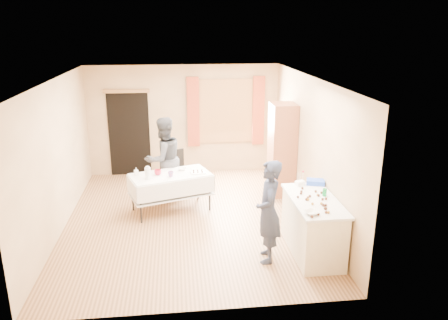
{
  "coord_description": "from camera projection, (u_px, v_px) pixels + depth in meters",
  "views": [
    {
      "loc": [
        -0.2,
        -7.49,
        3.5
      ],
      "look_at": [
        0.65,
        0.0,
        1.14
      ],
      "focal_mm": 35.0,
      "sensor_mm": 36.0,
      "label": 1
    }
  ],
  "objects": [
    {
      "name": "mixing_bowl",
      "position": [
        312.0,
        213.0,
        6.19
      ],
      "size": [
        0.3,
        0.3,
        0.05
      ],
      "primitive_type": "imported",
      "rotation": [
        0.0,
        0.0,
        0.28
      ],
      "color": "white",
      "rests_on": "counter"
    },
    {
      "name": "wall_front",
      "position": [
        196.0,
        218.0,
        5.16
      ],
      "size": [
        4.5,
        0.02,
        2.6
      ],
      "primitive_type": "cube",
      "color": "tan",
      "rests_on": "floor"
    },
    {
      "name": "floor",
      "position": [
        190.0,
        220.0,
        8.17
      ],
      "size": [
        4.5,
        5.5,
        0.02
      ],
      "primitive_type": "cube",
      "color": "#9E7047",
      "rests_on": "ground"
    },
    {
      "name": "chair",
      "position": [
        179.0,
        181.0,
        9.3
      ],
      "size": [
        0.51,
        0.51,
        0.95
      ],
      "rotation": [
        0.0,
        0.0,
        0.39
      ],
      "color": "black",
      "rests_on": "floor"
    },
    {
      "name": "bottle",
      "position": [
        136.0,
        172.0,
        8.23
      ],
      "size": [
        0.1,
        0.1,
        0.16
      ],
      "primitive_type": "imported",
      "rotation": [
        0.0,
        0.0,
        0.25
      ],
      "color": "white",
      "rests_on": "party_table"
    },
    {
      "name": "counter",
      "position": [
        313.0,
        226.0,
        6.86
      ],
      "size": [
        0.7,
        1.47,
        0.91
      ],
      "color": "beige",
      "rests_on": "floor"
    },
    {
      "name": "wall_left",
      "position": [
        57.0,
        157.0,
        7.53
      ],
      "size": [
        0.02,
        5.5,
        2.6
      ],
      "primitive_type": "cube",
      "color": "tan",
      "rests_on": "floor"
    },
    {
      "name": "wall_right",
      "position": [
        311.0,
        149.0,
        8.02
      ],
      "size": [
        0.02,
        5.5,
        2.6
      ],
      "primitive_type": "cube",
      "color": "tan",
      "rests_on": "floor"
    },
    {
      "name": "cabinet",
      "position": [
        282.0,
        150.0,
        9.11
      ],
      "size": [
        0.5,
        0.6,
        1.95
      ],
      "primitive_type": "cube",
      "color": "brown",
      "rests_on": "floor"
    },
    {
      "name": "blue_basket",
      "position": [
        316.0,
        182.0,
        7.34
      ],
      "size": [
        0.35,
        0.28,
        0.08
      ],
      "primitive_type": "cube",
      "rotation": [
        0.0,
        0.0,
        -0.31
      ],
      "color": "blue",
      "rests_on": "counter"
    },
    {
      "name": "cake_balls",
      "position": [
        315.0,
        201.0,
        6.62
      ],
      "size": [
        0.47,
        1.13,
        0.04
      ],
      "color": "#3F2314",
      "rests_on": "counter"
    },
    {
      "name": "small_bowl",
      "position": [
        182.0,
        169.0,
        8.55
      ],
      "size": [
        0.3,
        0.3,
        0.05
      ],
      "primitive_type": "imported",
      "rotation": [
        0.0,
        0.0,
        0.58
      ],
      "color": "white",
      "rests_on": "party_table"
    },
    {
      "name": "doorway",
      "position": [
        129.0,
        134.0,
        10.32
      ],
      "size": [
        0.95,
        0.04,
        2.0
      ],
      "primitive_type": "cube",
      "color": "black",
      "rests_on": "floor"
    },
    {
      "name": "woman",
      "position": [
        164.0,
        159.0,
        8.88
      ],
      "size": [
        1.44,
        1.42,
        1.73
      ],
      "primitive_type": "imported",
      "rotation": [
        0.0,
        0.0,
        3.72
      ],
      "color": "black",
      "rests_on": "floor"
    },
    {
      "name": "curtain_left",
      "position": [
        193.0,
        112.0,
        10.27
      ],
      "size": [
        0.28,
        0.06,
        1.65
      ],
      "primitive_type": "cube",
      "color": "#A63F24",
      "rests_on": "wall_back"
    },
    {
      "name": "cup_rainbow",
      "position": [
        171.0,
        174.0,
        8.18
      ],
      "size": [
        0.18,
        0.18,
        0.1
      ],
      "primitive_type": "imported",
      "rotation": [
        0.0,
        0.0,
        0.36
      ],
      "color": "red",
      "rests_on": "party_table"
    },
    {
      "name": "pitcher",
      "position": [
        148.0,
        173.0,
        8.03
      ],
      "size": [
        0.14,
        0.14,
        0.22
      ],
      "primitive_type": "cylinder",
      "rotation": [
        0.0,
        0.0,
        0.37
      ],
      "color": "silver",
      "rests_on": "party_table"
    },
    {
      "name": "cup_red",
      "position": [
        158.0,
        172.0,
        8.27
      ],
      "size": [
        0.18,
        0.18,
        0.1
      ],
      "primitive_type": "imported",
      "rotation": [
        0.0,
        0.0,
        0.2
      ],
      "color": "#AD172F",
      "rests_on": "party_table"
    },
    {
      "name": "wall_back",
      "position": [
        184.0,
        120.0,
        10.39
      ],
      "size": [
        4.5,
        0.02,
        2.6
      ],
      "primitive_type": "cube",
      "color": "tan",
      "rests_on": "floor"
    },
    {
      "name": "girl",
      "position": [
        269.0,
        212.0,
        6.55
      ],
      "size": [
        0.69,
        0.54,
        1.6
      ],
      "primitive_type": "imported",
      "rotation": [
        0.0,
        0.0,
        -1.71
      ],
      "color": "#1C233A",
      "rests_on": "floor"
    },
    {
      "name": "foam_block",
      "position": [
        300.0,
        183.0,
        7.28
      ],
      "size": [
        0.18,
        0.15,
        0.08
      ],
      "primitive_type": "cube",
      "rotation": [
        0.0,
        0.0,
        0.38
      ],
      "color": "white",
      "rests_on": "counter"
    },
    {
      "name": "soda_can",
      "position": [
        325.0,
        192.0,
        6.83
      ],
      "size": [
        0.07,
        0.07,
        0.12
      ],
      "primitive_type": "cylinder",
      "rotation": [
        0.0,
        0.0,
        -0.06
      ],
      "color": "#0F7832",
      "rests_on": "counter"
    },
    {
      "name": "door_lintel",
      "position": [
        126.0,
        91.0,
        9.98
      ],
      "size": [
        1.05,
        0.06,
        0.08
      ],
      "primitive_type": "cube",
      "color": "olive",
      "rests_on": "wall_back"
    },
    {
      "name": "pastry_tray",
      "position": [
        198.0,
        172.0,
        8.39
      ],
      "size": [
        0.3,
        0.23,
        0.02
      ],
      "primitive_type": "cube",
      "rotation": [
        0.0,
        0.0,
        0.12
      ],
      "color": "white",
      "rests_on": "party_table"
    },
    {
      "name": "ceiling",
      "position": [
        186.0,
        78.0,
        7.38
      ],
      "size": [
        4.5,
        5.5,
        0.02
      ],
      "primitive_type": "cube",
      "color": "white",
      "rests_on": "floor"
    },
    {
      "name": "window_frame",
      "position": [
        226.0,
        111.0,
        10.4
      ],
      "size": [
        1.32,
        0.06,
        1.52
      ],
      "primitive_type": "cube",
      "color": "olive",
      "rests_on": "wall_back"
    },
    {
      "name": "window_pane",
      "position": [
        226.0,
        111.0,
        10.39
      ],
      "size": [
        1.2,
        0.02,
        1.4
      ],
      "primitive_type": "cube",
      "color": "white",
      "rests_on": "wall_back"
    },
    {
      "name": "party_table",
      "position": [
        171.0,
        189.0,
        8.42
      ],
      "size": [
        1.69,
        1.22,
        0.75
      ],
      "rotation": [
        0.0,
        0.0,
        0.32
      ],
      "color": "black",
      "rests_on": "floor"
    },
    {
      "name": "curtain_right",
      "position": [
        258.0,
        111.0,
        10.44
      ],
      "size": [
        0.28,
        0.06,
        1.65
      ],
      "primitive_type": "cube",
      "color": "#A63F24",
      "rests_on": "wall_back"
    }
  ]
}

